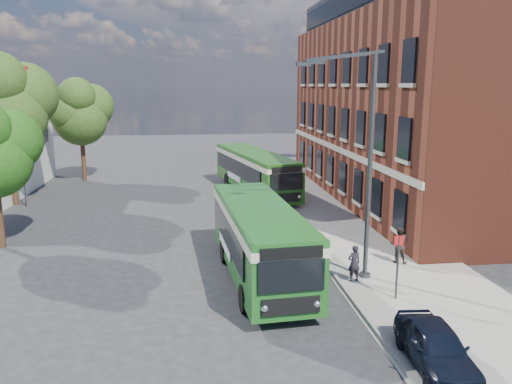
{
  "coord_description": "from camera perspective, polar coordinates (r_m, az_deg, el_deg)",
  "views": [
    {
      "loc": [
        -1.6,
        -20.36,
        7.77
      ],
      "look_at": [
        1.69,
        5.31,
        2.2
      ],
      "focal_mm": 35.0,
      "sensor_mm": 36.0,
      "label": 1
    }
  ],
  "objects": [
    {
      "name": "parked_car",
      "position": [
        15.11,
        19.87,
        -16.26
      ],
      "size": [
        1.73,
        3.71,
        1.23
      ],
      "primitive_type": "imported",
      "rotation": [
        0.0,
        0.0,
        -0.08
      ],
      "color": "black",
      "rests_on": "pavement"
    },
    {
      "name": "bus_front",
      "position": [
        20.26,
        0.4,
        -4.9
      ],
      "size": [
        3.24,
        10.04,
        3.02
      ],
      "color": "#1D5C1E",
      "rests_on": "ground"
    },
    {
      "name": "kerb_line",
      "position": [
        29.92,
        3.65,
        -2.92
      ],
      "size": [
        0.12,
        48.0,
        0.01
      ],
      "primitive_type": "cube",
      "color": "beige",
      "rests_on": "ground"
    },
    {
      "name": "bus_stop_sign",
      "position": [
        18.77,
        15.89,
        -7.83
      ],
      "size": [
        0.35,
        0.08,
        2.52
      ],
      "color": "#383A3D",
      "rests_on": "ground"
    },
    {
      "name": "ground",
      "position": [
        21.85,
        -2.65,
        -8.7
      ],
      "size": [
        120.0,
        120.0,
        0.0
      ],
      "primitive_type": "plane",
      "color": "#28282A",
      "rests_on": "ground"
    },
    {
      "name": "street_lamp",
      "position": [
        19.68,
        11.9,
        3.18
      ],
      "size": [
        2.96,
        2.38,
        9.0
      ],
      "color": "#383A3D",
      "rests_on": "ground"
    },
    {
      "name": "pedestrian_a",
      "position": [
        20.21,
        11.14,
        -7.99
      ],
      "size": [
        0.6,
        0.45,
        1.48
      ],
      "primitive_type": "imported",
      "rotation": [
        0.0,
        0.0,
        3.33
      ],
      "color": "black",
      "rests_on": "pavement"
    },
    {
      "name": "pedestrian_b",
      "position": [
        22.68,
        16.0,
        -5.85
      ],
      "size": [
        0.97,
        0.89,
        1.6
      ],
      "primitive_type": "imported",
      "rotation": [
        0.0,
        0.0,
        2.67
      ],
      "color": "black",
      "rests_on": "pavement"
    },
    {
      "name": "tree_mid",
      "position": [
        35.71,
        -26.59,
        9.09
      ],
      "size": [
        5.8,
        5.52,
        9.8
      ],
      "color": "#382414",
      "rests_on": "ground"
    },
    {
      "name": "pavement",
      "position": [
        30.62,
        9.27,
        -2.57
      ],
      "size": [
        6.0,
        48.0,
        0.15
      ],
      "primitive_type": "cube",
      "color": "gray",
      "rests_on": "ground"
    },
    {
      "name": "tree_right",
      "position": [
        43.04,
        -19.4,
        8.68
      ],
      "size": [
        4.96,
        4.71,
        8.37
      ],
      "color": "#382414",
      "rests_on": "ground"
    },
    {
      "name": "brick_office",
      "position": [
        35.93,
        18.73,
        10.24
      ],
      "size": [
        12.1,
        26.0,
        14.2
      ],
      "color": "maroon",
      "rests_on": "ground"
    },
    {
      "name": "flagpole",
      "position": [
        35.19,
        -25.4,
        6.37
      ],
      "size": [
        0.95,
        0.1,
        9.0
      ],
      "color": "#383A3D",
      "rests_on": "ground"
    },
    {
      "name": "bus_rear",
      "position": [
        36.21,
        -0.13,
        2.71
      ],
      "size": [
        4.98,
        12.37,
        3.02
      ],
      "color": "#205B16",
      "rests_on": "ground"
    }
  ]
}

